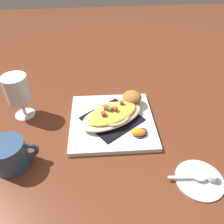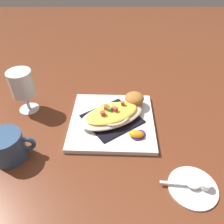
# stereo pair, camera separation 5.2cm
# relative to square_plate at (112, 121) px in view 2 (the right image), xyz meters

# --- Properties ---
(ground_plane) EXTENTS (2.60, 2.60, 0.00)m
(ground_plane) POSITION_rel_square_plate_xyz_m (0.00, 0.00, -0.01)
(ground_plane) COLOR brown
(square_plate) EXTENTS (0.27, 0.27, 0.01)m
(square_plate) POSITION_rel_square_plate_xyz_m (0.00, 0.00, 0.00)
(square_plate) COLOR white
(square_plate) RESTS_ON ground_plane
(folded_napkin) EXTENTS (0.21, 0.21, 0.00)m
(folded_napkin) POSITION_rel_square_plate_xyz_m (0.00, 0.00, 0.01)
(folded_napkin) COLOR black
(folded_napkin) RESTS_ON square_plate
(gratin_dish) EXTENTS (0.23, 0.19, 0.04)m
(gratin_dish) POSITION_rel_square_plate_xyz_m (-0.00, 0.00, 0.03)
(gratin_dish) COLOR beige
(gratin_dish) RESTS_ON folded_napkin
(muffin) EXTENTS (0.06, 0.06, 0.05)m
(muffin) POSITION_rel_square_plate_xyz_m (0.07, 0.07, 0.03)
(muffin) COLOR #A16931
(muffin) RESTS_ON square_plate
(orange_garnish) EXTENTS (0.06, 0.06, 0.02)m
(orange_garnish) POSITION_rel_square_plate_xyz_m (0.07, -0.07, 0.02)
(orange_garnish) COLOR #4E2968
(orange_garnish) RESTS_ON square_plate
(coffee_mug) EXTENTS (0.12, 0.09, 0.08)m
(coffee_mug) POSITION_rel_square_plate_xyz_m (-0.27, -0.13, 0.03)
(coffee_mug) COLOR #314D74
(coffee_mug) RESTS_ON ground_plane
(stemmed_glass) EXTENTS (0.08, 0.08, 0.15)m
(stemmed_glass) POSITION_rel_square_plate_xyz_m (-0.28, 0.07, 0.09)
(stemmed_glass) COLOR white
(stemmed_glass) RESTS_ON ground_plane
(creamer_saucer) EXTENTS (0.12, 0.12, 0.01)m
(creamer_saucer) POSITION_rel_square_plate_xyz_m (0.19, -0.23, -0.00)
(creamer_saucer) COLOR white
(creamer_saucer) RESTS_ON ground_plane
(spoon) EXTENTS (0.10, 0.03, 0.01)m
(spoon) POSITION_rel_square_plate_xyz_m (0.19, -0.23, 0.01)
(spoon) COLOR silver
(spoon) RESTS_ON creamer_saucer
(creamer_cup_0) EXTENTS (0.02, 0.02, 0.02)m
(creamer_cup_0) POSITION_rel_square_plate_xyz_m (0.22, -0.23, 0.01)
(creamer_cup_0) COLOR white
(creamer_cup_0) RESTS_ON creamer_saucer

